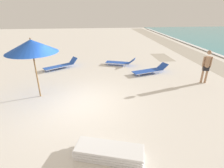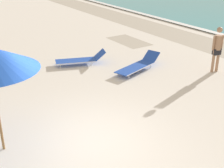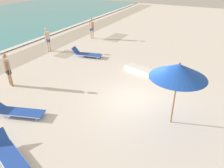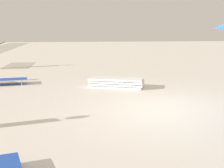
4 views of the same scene
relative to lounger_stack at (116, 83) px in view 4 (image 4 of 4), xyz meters
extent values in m
cube|color=silver|center=(-3.00, -1.05, -0.24)|extent=(60.00, 60.00, 0.16)
cube|color=#AFA492|center=(6.07, 4.45, -0.16)|extent=(2.62, 1.37, 0.00)
cube|color=white|center=(0.01, 0.02, -0.11)|extent=(1.10, 1.90, 0.03)
cube|color=silver|center=(0.01, 0.02, -0.14)|extent=(1.12, 1.93, 0.04)
cube|color=white|center=(0.00, -0.01, -0.02)|extent=(1.10, 1.90, 0.03)
cube|color=silver|center=(0.00, -0.01, -0.05)|extent=(1.12, 1.93, 0.04)
cube|color=white|center=(0.00, -0.01, 0.06)|extent=(1.10, 1.90, 0.03)
cube|color=silver|center=(0.00, -0.01, 0.03)|extent=(1.12, 1.93, 0.04)
cube|color=white|center=(0.00, 0.00, 0.15)|extent=(1.10, 1.90, 0.03)
cube|color=silver|center=(0.00, 0.00, 0.12)|extent=(1.12, 1.93, 0.04)
cylinder|color=silver|center=(-5.80, 2.29, -0.08)|extent=(0.03, 0.03, 0.16)
cube|color=blue|center=(0.85, 4.00, 0.01)|extent=(0.89, 1.82, 0.03)
cylinder|color=silver|center=(0.55, 3.95, 0.01)|extent=(0.33, 1.72, 0.03)
cylinder|color=silver|center=(1.14, 4.05, 0.01)|extent=(0.33, 1.72, 0.03)
cylinder|color=silver|center=(0.71, 3.29, -0.08)|extent=(0.03, 0.03, 0.16)
cylinder|color=silver|center=(1.21, 3.38, -0.08)|extent=(0.03, 0.03, 0.16)
camera|label=1|loc=(3.55, -0.30, 3.56)|focal=28.00mm
camera|label=2|loc=(2.79, -4.03, 4.27)|focal=50.00mm
camera|label=3|loc=(-11.30, -3.85, 5.42)|focal=35.00mm
camera|label=4|loc=(-10.34, 1.05, 1.99)|focal=50.00mm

